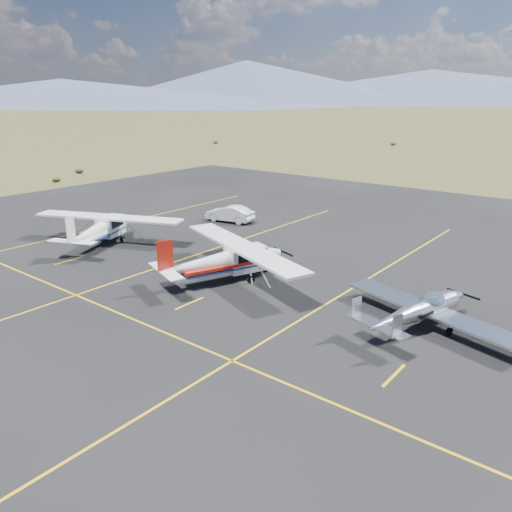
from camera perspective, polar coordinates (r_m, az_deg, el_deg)
ground at (r=23.78m, az=10.65°, el=-7.58°), size 1600.00×1600.00×0.00m
apron at (r=27.39m, az=-2.35°, el=-3.75°), size 72.00×72.00×0.02m
aircraft_low_wing at (r=23.70m, az=18.43°, el=-5.87°), size 6.53×8.91×1.94m
aircraft_cessna at (r=28.14m, az=-3.55°, el=-0.38°), size 8.09×11.27×2.91m
aircraft_plain at (r=36.56m, az=-17.32°, el=3.07°), size 8.04×10.71×2.80m
sedan at (r=41.71m, az=-3.02°, el=4.85°), size 2.15×4.29×1.35m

